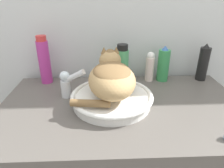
# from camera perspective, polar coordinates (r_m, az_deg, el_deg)

# --- Properties ---
(wall_back) EXTENTS (8.00, 0.05, 2.40)m
(wall_back) POSITION_cam_1_polar(r_m,az_deg,el_deg) (1.09, 1.75, 19.02)
(wall_back) COLOR silver
(wall_back) RESTS_ON ground_plane
(sink_basin) EXTENTS (0.34, 0.34, 0.05)m
(sink_basin) POSITION_cam_1_polar(r_m,az_deg,el_deg) (0.84, -0.04, -4.05)
(sink_basin) COLOR white
(sink_basin) RESTS_ON vanity_counter
(cat) EXTENTS (0.26, 0.31, 0.17)m
(cat) POSITION_cam_1_polar(r_m,az_deg,el_deg) (0.81, -0.18, 2.31)
(cat) COLOR tan
(cat) RESTS_ON sink_basin
(faucet) EXTENTS (0.12, 0.07, 0.14)m
(faucet) POSITION_cam_1_polar(r_m,az_deg,el_deg) (0.90, -12.67, 0.38)
(faucet) COLOR silver
(faucet) RESTS_ON vanity_counter
(hairspray_can_black) EXTENTS (0.05, 0.05, 0.20)m
(hairspray_can_black) POSITION_cam_1_polar(r_m,az_deg,el_deg) (1.15, 24.60, 5.41)
(hairspray_can_black) COLOR black
(hairspray_can_black) RESTS_ON vanity_counter
(mouthwash_bottle) EXTENTS (0.06, 0.06, 0.20)m
(mouthwash_bottle) POSITION_cam_1_polar(r_m,az_deg,el_deg) (1.03, 2.92, 5.77)
(mouthwash_bottle) COLOR #4CA366
(mouthwash_bottle) RESTS_ON vanity_counter
(deodorant_stick) EXTENTS (0.04, 0.04, 0.16)m
(deodorant_stick) POSITION_cam_1_polar(r_m,az_deg,el_deg) (1.06, 10.76, 4.93)
(deodorant_stick) COLOR silver
(deodorant_stick) RESTS_ON vanity_counter
(shampoo_bottle_tall) EXTENTS (0.06, 0.06, 0.24)m
(shampoo_bottle_tall) POSITION_cam_1_polar(r_m,az_deg,el_deg) (1.07, -18.78, 6.36)
(shampoo_bottle_tall) COLOR #B2338C
(shampoo_bottle_tall) RESTS_ON vanity_counter
(spray_bottle_trigger) EXTENTS (0.06, 0.06, 0.19)m
(spray_bottle_trigger) POSITION_cam_1_polar(r_m,az_deg,el_deg) (1.08, 14.46, 5.36)
(spray_bottle_trigger) COLOR #338C4C
(spray_bottle_trigger) RESTS_ON vanity_counter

